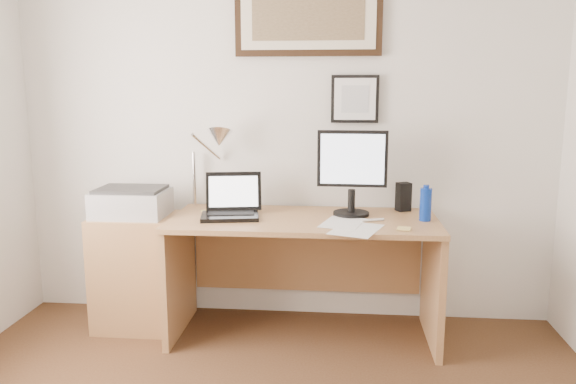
# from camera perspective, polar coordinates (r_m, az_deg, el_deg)

# --- Properties ---
(wall_back) EXTENTS (3.50, 0.02, 2.50)m
(wall_back) POSITION_cam_1_polar(r_m,az_deg,el_deg) (3.67, -0.34, 6.33)
(wall_back) COLOR silver
(wall_back) RESTS_ON ground
(side_cabinet) EXTENTS (0.50, 0.40, 0.73)m
(side_cabinet) POSITION_cam_1_polar(r_m,az_deg,el_deg) (3.75, -15.10, -7.79)
(side_cabinet) COLOR #9B6C41
(side_cabinet) RESTS_ON floor
(water_bottle) EXTENTS (0.07, 0.07, 0.19)m
(water_bottle) POSITION_cam_1_polar(r_m,az_deg,el_deg) (3.38, 13.80, -1.24)
(water_bottle) COLOR navy
(water_bottle) RESTS_ON desk
(bottle_cap) EXTENTS (0.03, 0.03, 0.02)m
(bottle_cap) POSITION_cam_1_polar(r_m,az_deg,el_deg) (3.37, 13.88, 0.53)
(bottle_cap) COLOR navy
(bottle_cap) RESTS_ON water_bottle
(speaker) EXTENTS (0.10, 0.10, 0.18)m
(speaker) POSITION_cam_1_polar(r_m,az_deg,el_deg) (3.62, 11.64, -0.48)
(speaker) COLOR black
(speaker) RESTS_ON desk
(paper_sheet_a) EXTENTS (0.33, 0.39, 0.00)m
(paper_sheet_a) POSITION_cam_1_polar(r_m,az_deg,el_deg) (3.12, 6.95, -3.79)
(paper_sheet_a) COLOR silver
(paper_sheet_a) RESTS_ON desk
(paper_sheet_b) EXTENTS (0.29, 0.35, 0.00)m
(paper_sheet_b) POSITION_cam_1_polar(r_m,az_deg,el_deg) (3.26, 5.56, -3.13)
(paper_sheet_b) COLOR silver
(paper_sheet_b) RESTS_ON desk
(sticky_pad) EXTENTS (0.09, 0.09, 0.01)m
(sticky_pad) POSITION_cam_1_polar(r_m,az_deg,el_deg) (3.16, 11.70, -3.66)
(sticky_pad) COLOR #E4C66C
(sticky_pad) RESTS_ON desk
(marker_pen) EXTENTS (0.14, 0.06, 0.02)m
(marker_pen) POSITION_cam_1_polar(r_m,az_deg,el_deg) (3.32, 8.60, -2.84)
(marker_pen) COLOR white
(marker_pen) RESTS_ON desk
(book) EXTENTS (0.31, 0.33, 0.02)m
(book) POSITION_cam_1_polar(r_m,az_deg,el_deg) (3.42, -8.12, -2.42)
(book) COLOR #E0CC69
(book) RESTS_ON desk
(desk) EXTENTS (1.60, 0.70, 0.75)m
(desk) POSITION_cam_1_polar(r_m,az_deg,el_deg) (3.52, 1.67, -6.08)
(desk) COLOR #9B6C41
(desk) RESTS_ON floor
(laptop) EXTENTS (0.38, 0.35, 0.26)m
(laptop) POSITION_cam_1_polar(r_m,az_deg,el_deg) (3.42, -5.78, -1.54)
(laptop) COLOR black
(laptop) RESTS_ON desk
(lcd_monitor) EXTENTS (0.42, 0.22, 0.52)m
(lcd_monitor) POSITION_cam_1_polar(r_m,az_deg,el_deg) (3.41, 6.53, 2.38)
(lcd_monitor) COLOR black
(lcd_monitor) RESTS_ON desk
(printer) EXTENTS (0.44, 0.34, 0.18)m
(printer) POSITION_cam_1_polar(r_m,az_deg,el_deg) (3.63, -15.62, -0.99)
(printer) COLOR #ADADAF
(printer) RESTS_ON side_cabinet
(desk_lamp) EXTENTS (0.29, 0.27, 0.53)m
(desk_lamp) POSITION_cam_1_polar(r_m,az_deg,el_deg) (3.56, -7.23, 5.09)
(desk_lamp) COLOR white
(desk_lamp) RESTS_ON desk
(picture_large) EXTENTS (0.92, 0.04, 0.47)m
(picture_large) POSITION_cam_1_polar(r_m,az_deg,el_deg) (3.65, 2.06, 17.30)
(picture_large) COLOR black
(picture_large) RESTS_ON wall_back
(picture_small) EXTENTS (0.30, 0.03, 0.30)m
(picture_small) POSITION_cam_1_polar(r_m,az_deg,el_deg) (3.62, 6.81, 9.36)
(picture_small) COLOR black
(picture_small) RESTS_ON wall_back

